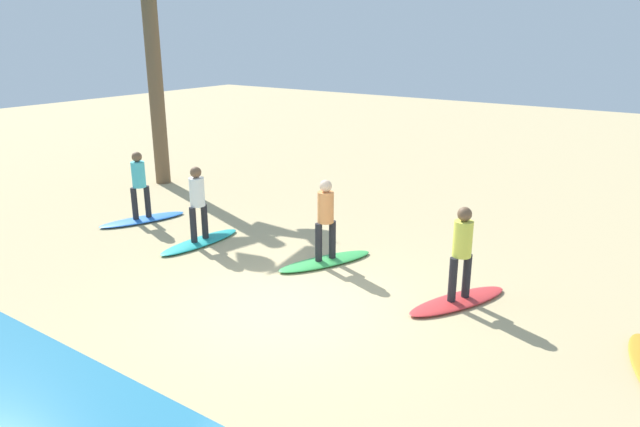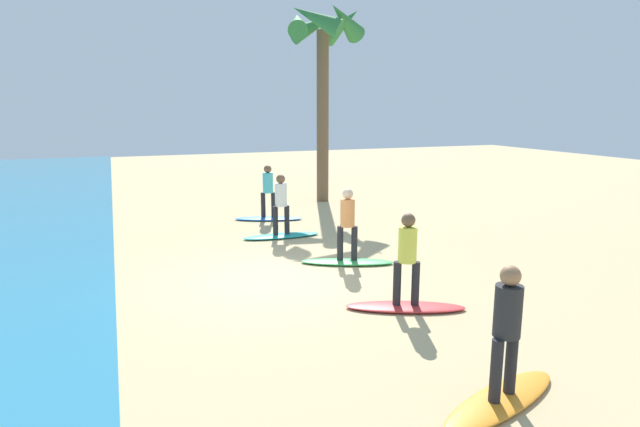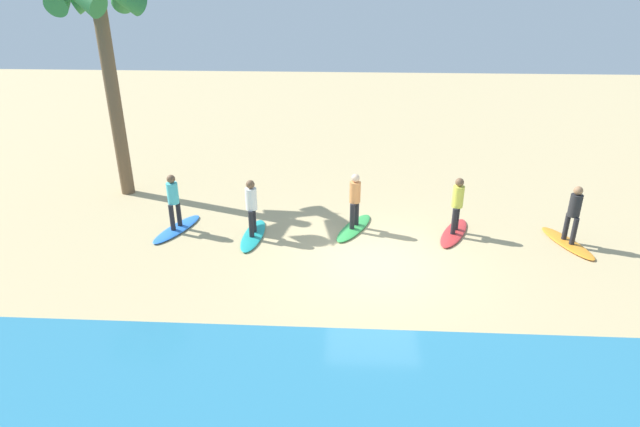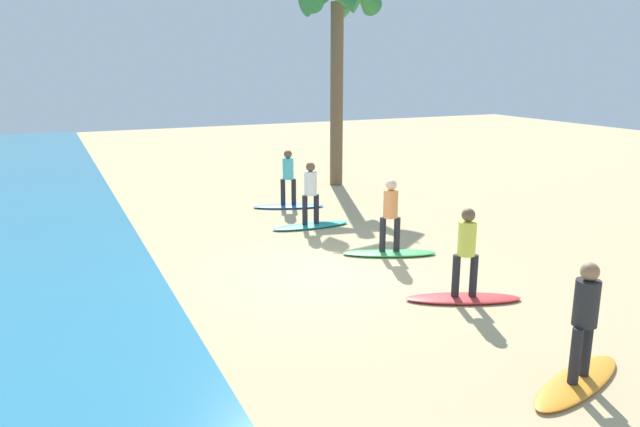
% 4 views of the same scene
% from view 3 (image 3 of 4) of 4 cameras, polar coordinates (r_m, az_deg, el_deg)
% --- Properties ---
extents(ground_plane, '(60.00, 60.00, 0.00)m').
position_cam_3_polar(ground_plane, '(14.00, 5.93, -5.18)').
color(ground_plane, tan).
extents(surfboard_orange, '(1.19, 2.17, 0.09)m').
position_cam_3_polar(surfboard_orange, '(16.31, 25.06, -2.88)').
color(surfboard_orange, orange).
rests_on(surfboard_orange, ground).
extents(surfer_orange, '(0.32, 0.44, 1.64)m').
position_cam_3_polar(surfer_orange, '(15.92, 25.68, 0.31)').
color(surfer_orange, '#232328').
rests_on(surfer_orange, surfboard_orange).
extents(surfboard_red, '(1.36, 2.15, 0.09)m').
position_cam_3_polar(surfboard_red, '(15.82, 14.21, -2.02)').
color(surfboard_red, red).
rests_on(surfboard_red, ground).
extents(surfer_red, '(0.32, 0.43, 1.64)m').
position_cam_3_polar(surfer_red, '(15.43, 14.58, 1.29)').
color(surfer_red, '#232328').
rests_on(surfer_red, surfboard_red).
extents(surfboard_green, '(1.36, 2.15, 0.09)m').
position_cam_3_polar(surfboard_green, '(15.67, 3.68, -1.54)').
color(surfboard_green, green).
rests_on(surfboard_green, ground).
extents(surfer_green, '(0.32, 0.43, 1.64)m').
position_cam_3_polar(surfer_green, '(15.27, 3.78, 1.81)').
color(surfer_green, '#232328').
rests_on(surfer_green, surfboard_green).
extents(surfboard_teal, '(0.66, 2.13, 0.09)m').
position_cam_3_polar(surfboard_teal, '(15.31, -7.20, -2.34)').
color(surfboard_teal, teal).
rests_on(surfboard_teal, ground).
extents(surfer_teal, '(0.32, 0.46, 1.64)m').
position_cam_3_polar(surfer_teal, '(14.90, -7.40, 1.07)').
color(surfer_teal, '#232328').
rests_on(surfer_teal, surfboard_teal).
extents(surfboard_blue, '(1.23, 2.17, 0.09)m').
position_cam_3_polar(surfboard_blue, '(16.13, -15.13, -1.61)').
color(surfboard_blue, blue).
rests_on(surfboard_blue, ground).
extents(surfer_blue, '(0.32, 0.44, 1.64)m').
position_cam_3_polar(surfer_blue, '(15.74, -15.52, 1.65)').
color(surfer_blue, '#232328').
rests_on(surfer_blue, surfboard_blue).
extents(palm_tree, '(2.88, 3.03, 7.13)m').
position_cam_3_polar(palm_tree, '(18.29, -22.55, 18.98)').
color(palm_tree, brown).
rests_on(palm_tree, ground).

